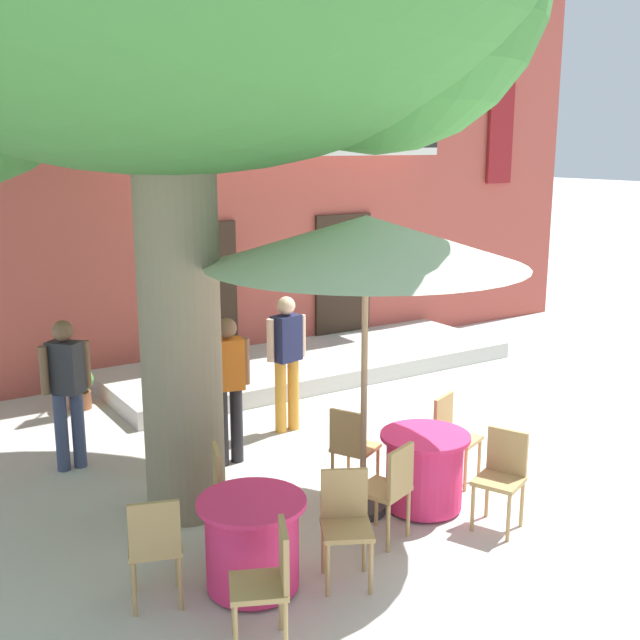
{
  "coord_description": "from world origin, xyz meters",
  "views": [
    {
      "loc": [
        -5.52,
        -6.0,
        3.47
      ],
      "look_at": [
        -0.36,
        2.06,
        1.3
      ],
      "focal_mm": 43.84,
      "sensor_mm": 36.0,
      "label": 1
    }
  ],
  "objects_px": {
    "pedestrian_by_tree": "(287,356)",
    "cafe_chair_near_tree_1": "(390,486)",
    "cafe_chair_near_tree_0": "(352,445)",
    "cafe_chair_near_tree_2": "(502,472)",
    "cafe_umbrella": "(366,242)",
    "pedestrian_near_entrance": "(67,386)",
    "cafe_chair_middle_3": "(230,488)",
    "cafe_chair_middle_0": "(155,543)",
    "cafe_table_middle": "(252,543)",
    "cafe_chair_near_tree_3": "(452,432)",
    "cafe_table_near_tree": "(424,470)",
    "pedestrian_mid_plaza": "(228,382)",
    "cafe_chair_middle_1": "(269,578)",
    "ground_planter_left": "(79,386)",
    "cafe_chair_middle_2": "(346,519)"
  },
  "relations": [
    {
      "from": "pedestrian_by_tree",
      "to": "cafe_chair_near_tree_1",
      "type": "bearing_deg",
      "value": -102.29
    },
    {
      "from": "cafe_chair_near_tree_0",
      "to": "cafe_chair_near_tree_2",
      "type": "xyz_separation_m",
      "value": [
        0.78,
        -1.29,
        0.0
      ]
    },
    {
      "from": "cafe_umbrella",
      "to": "pedestrian_near_entrance",
      "type": "xyz_separation_m",
      "value": [
        -2.06,
        2.56,
        -1.67
      ]
    },
    {
      "from": "cafe_chair_near_tree_1",
      "to": "pedestrian_by_tree",
      "type": "relative_size",
      "value": 0.54
    },
    {
      "from": "cafe_chair_middle_3",
      "to": "cafe_chair_near_tree_2",
      "type": "bearing_deg",
      "value": -24.69
    },
    {
      "from": "cafe_chair_middle_0",
      "to": "cafe_table_middle",
      "type": "bearing_deg",
      "value": -13.1
    },
    {
      "from": "cafe_chair_near_tree_3",
      "to": "cafe_chair_middle_0",
      "type": "height_order",
      "value": "same"
    },
    {
      "from": "cafe_table_near_tree",
      "to": "cafe_chair_middle_3",
      "type": "height_order",
      "value": "cafe_chair_middle_3"
    },
    {
      "from": "cafe_chair_near_tree_1",
      "to": "pedestrian_mid_plaza",
      "type": "relative_size",
      "value": 0.55
    },
    {
      "from": "cafe_chair_near_tree_1",
      "to": "cafe_chair_middle_1",
      "type": "xyz_separation_m",
      "value": [
        -1.62,
        -0.74,
        0.0
      ]
    },
    {
      "from": "pedestrian_by_tree",
      "to": "cafe_umbrella",
      "type": "bearing_deg",
      "value": -102.36
    },
    {
      "from": "cafe_chair_middle_3",
      "to": "cafe_umbrella",
      "type": "height_order",
      "value": "cafe_umbrella"
    },
    {
      "from": "cafe_table_middle",
      "to": "ground_planter_left",
      "type": "height_order",
      "value": "cafe_table_middle"
    },
    {
      "from": "cafe_table_near_tree",
      "to": "cafe_table_middle",
      "type": "relative_size",
      "value": 1.0
    },
    {
      "from": "cafe_chair_middle_1",
      "to": "ground_planter_left",
      "type": "height_order",
      "value": "cafe_chair_middle_1"
    },
    {
      "from": "cafe_chair_near_tree_1",
      "to": "cafe_chair_middle_2",
      "type": "relative_size",
      "value": 1.0
    },
    {
      "from": "pedestrian_mid_plaza",
      "to": "cafe_chair_near_tree_3",
      "type": "bearing_deg",
      "value": -43.2
    },
    {
      "from": "cafe_chair_near_tree_2",
      "to": "pedestrian_near_entrance",
      "type": "height_order",
      "value": "pedestrian_near_entrance"
    },
    {
      "from": "cafe_chair_near_tree_1",
      "to": "cafe_chair_middle_3",
      "type": "height_order",
      "value": "same"
    },
    {
      "from": "cafe_table_middle",
      "to": "cafe_chair_middle_3",
      "type": "relative_size",
      "value": 0.95
    },
    {
      "from": "cafe_table_near_tree",
      "to": "cafe_chair_near_tree_3",
      "type": "relative_size",
      "value": 0.95
    },
    {
      "from": "cafe_chair_near_tree_1",
      "to": "pedestrian_near_entrance",
      "type": "height_order",
      "value": "pedestrian_near_entrance"
    },
    {
      "from": "cafe_chair_near_tree_0",
      "to": "ground_planter_left",
      "type": "bearing_deg",
      "value": 110.92
    },
    {
      "from": "cafe_chair_near_tree_0",
      "to": "cafe_chair_middle_1",
      "type": "distance_m",
      "value": 2.54
    },
    {
      "from": "cafe_chair_near_tree_2",
      "to": "cafe_table_middle",
      "type": "xyz_separation_m",
      "value": [
        -2.42,
        0.3,
        -0.14
      ]
    },
    {
      "from": "cafe_chair_near_tree_2",
      "to": "ground_planter_left",
      "type": "bearing_deg",
      "value": 113.49
    },
    {
      "from": "cafe_table_near_tree",
      "to": "pedestrian_near_entrance",
      "type": "distance_m",
      "value": 3.87
    },
    {
      "from": "cafe_chair_near_tree_2",
      "to": "cafe_chair_middle_1",
      "type": "bearing_deg",
      "value": -171.2
    },
    {
      "from": "cafe_chair_middle_2",
      "to": "cafe_chair_near_tree_0",
      "type": "bearing_deg",
      "value": 53.27
    },
    {
      "from": "cafe_chair_middle_0",
      "to": "pedestrian_near_entrance",
      "type": "relative_size",
      "value": 0.55
    },
    {
      "from": "cafe_table_near_tree",
      "to": "cafe_chair_middle_2",
      "type": "xyz_separation_m",
      "value": [
        -1.35,
        -0.63,
        0.14
      ]
    },
    {
      "from": "cafe_chair_near_tree_2",
      "to": "cafe_umbrella",
      "type": "height_order",
      "value": "cafe_umbrella"
    },
    {
      "from": "pedestrian_by_tree",
      "to": "cafe_table_near_tree",
      "type": "bearing_deg",
      "value": -88.88
    },
    {
      "from": "cafe_chair_middle_2",
      "to": "pedestrian_near_entrance",
      "type": "height_order",
      "value": "pedestrian_near_entrance"
    },
    {
      "from": "cafe_chair_near_tree_1",
      "to": "cafe_chair_middle_2",
      "type": "height_order",
      "value": "same"
    },
    {
      "from": "cafe_chair_near_tree_0",
      "to": "cafe_chair_near_tree_1",
      "type": "distance_m",
      "value": 1.0
    },
    {
      "from": "cafe_chair_near_tree_0",
      "to": "cafe_umbrella",
      "type": "xyz_separation_m",
      "value": [
        -0.15,
        -0.39,
        2.08
      ]
    },
    {
      "from": "cafe_chair_near_tree_2",
      "to": "cafe_chair_middle_0",
      "type": "distance_m",
      "value": 3.19
    },
    {
      "from": "cafe_chair_middle_1",
      "to": "cafe_chair_middle_2",
      "type": "distance_m",
      "value": 1.04
    },
    {
      "from": "cafe_table_near_tree",
      "to": "pedestrian_near_entrance",
      "type": "xyz_separation_m",
      "value": [
        -2.61,
        2.81,
        0.54
      ]
    },
    {
      "from": "cafe_chair_middle_2",
      "to": "cafe_table_middle",
      "type": "bearing_deg",
      "value": 158.53
    },
    {
      "from": "cafe_chair_near_tree_3",
      "to": "cafe_table_middle",
      "type": "bearing_deg",
      "value": -165.36
    },
    {
      "from": "cafe_chair_near_tree_1",
      "to": "ground_planter_left",
      "type": "relative_size",
      "value": 1.61
    },
    {
      "from": "cafe_chair_near_tree_2",
      "to": "cafe_chair_near_tree_3",
      "type": "xyz_separation_m",
      "value": [
        0.3,
        1.01,
        0.0
      ]
    },
    {
      "from": "cafe_table_middle",
      "to": "cafe_umbrella",
      "type": "height_order",
      "value": "cafe_umbrella"
    },
    {
      "from": "cafe_table_middle",
      "to": "cafe_chair_near_tree_3",
      "type": "bearing_deg",
      "value": 14.64
    },
    {
      "from": "cafe_table_middle",
      "to": "cafe_chair_middle_2",
      "type": "height_order",
      "value": "cafe_chair_middle_2"
    },
    {
      "from": "cafe_chair_middle_2",
      "to": "pedestrian_near_entrance",
      "type": "relative_size",
      "value": 0.55
    },
    {
      "from": "cafe_table_middle",
      "to": "pedestrian_near_entrance",
      "type": "bearing_deg",
      "value": 100.05
    },
    {
      "from": "ground_planter_left",
      "to": "pedestrian_by_tree",
      "type": "xyz_separation_m",
      "value": [
        1.93,
        -2.2,
        0.64
      ]
    }
  ]
}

